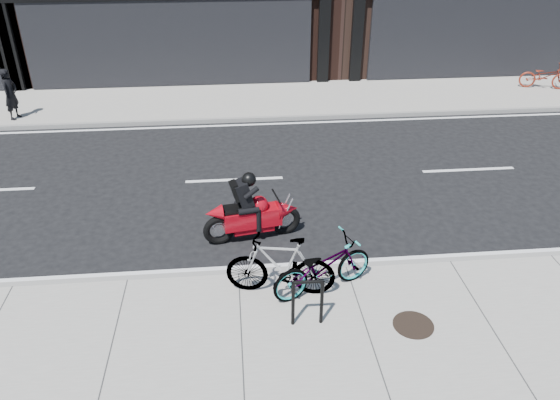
{
  "coord_description": "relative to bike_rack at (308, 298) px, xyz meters",
  "views": [
    {
      "loc": [
        0.0,
        -10.07,
        6.2
      ],
      "look_at": [
        0.88,
        -0.7,
        0.9
      ],
      "focal_mm": 35.0,
      "sensor_mm": 36.0,
      "label": 1
    }
  ],
  "objects": [
    {
      "name": "bicycle_front",
      "position": [
        0.37,
        0.82,
        -0.01
      ],
      "size": [
        2.01,
        1.31,
        1.0
      ],
      "primitive_type": "imported",
      "rotation": [
        0.0,
        0.0,
        1.95
      ],
      "color": "gray",
      "rests_on": "sidewalk_near"
    },
    {
      "name": "motorcycle",
      "position": [
        -0.65,
        2.79,
        -0.02
      ],
      "size": [
        2.02,
        0.68,
        1.52
      ],
      "rotation": [
        0.0,
        0.0,
        0.19
      ],
      "color": "black",
      "rests_on": "ground"
    },
    {
      "name": "bicycle_far",
      "position": [
        10.01,
        11.31,
        -0.07
      ],
      "size": [
        1.76,
        1.06,
        0.87
      ],
      "primitive_type": "imported",
      "rotation": [
        0.0,
        0.0,
        1.26
      ],
      "color": "maroon",
      "rests_on": "sidewalk_far"
    },
    {
      "name": "sidewalk_far",
      "position": [
        -1.06,
        11.17,
        -0.57
      ],
      "size": [
        60.0,
        3.5,
        0.13
      ],
      "primitive_type": "cube",
      "color": "gray",
      "rests_on": "ground"
    },
    {
      "name": "manhole_cover",
      "position": [
        1.7,
        -0.22,
        -0.5
      ],
      "size": [
        0.85,
        0.85,
        0.02
      ],
      "primitive_type": "cylinder",
      "rotation": [
        0.0,
        0.0,
        0.35
      ],
      "color": "black",
      "rests_on": "sidewalk_near"
    },
    {
      "name": "ground",
      "position": [
        -1.06,
        3.42,
        -0.64
      ],
      "size": [
        120.0,
        120.0,
        0.0
      ],
      "primitive_type": "plane",
      "color": "black",
      "rests_on": "ground"
    },
    {
      "name": "bicycle_rear",
      "position": [
        -0.35,
        0.82,
        0.06
      ],
      "size": [
        1.94,
        0.86,
        1.13
      ],
      "primitive_type": "imported",
      "rotation": [
        0.0,
        0.0,
        4.53
      ],
      "color": "gray",
      "rests_on": "sidewalk_near"
    },
    {
      "name": "bike_rack",
      "position": [
        0.0,
        0.0,
        0.0
      ],
      "size": [
        0.52,
        0.06,
        0.86
      ],
      "rotation": [
        0.0,
        0.0,
        -0.01
      ],
      "color": "black",
      "rests_on": "sidewalk_near"
    },
    {
      "name": "pedestrian",
      "position": [
        -7.69,
        9.98,
        0.27
      ],
      "size": [
        0.5,
        0.64,
        1.55
      ],
      "primitive_type": "imported",
      "rotation": [
        0.0,
        0.0,
        1.31
      ],
      "color": "black",
      "rests_on": "sidewalk_far"
    }
  ]
}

